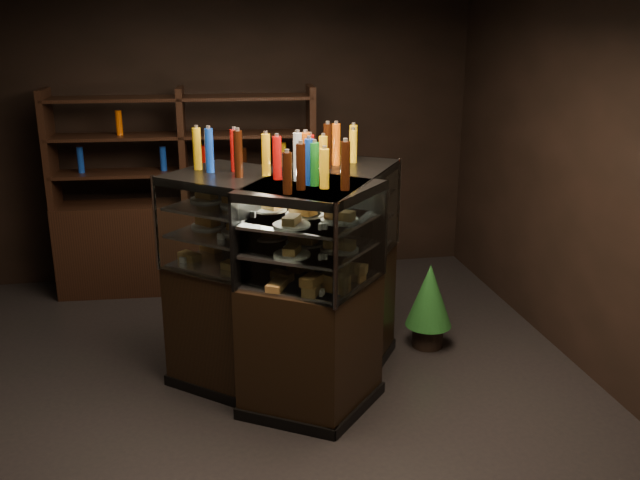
% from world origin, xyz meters
% --- Properties ---
extents(ground, '(5.00, 5.00, 0.00)m').
position_xyz_m(ground, '(0.00, 0.00, 0.00)').
color(ground, black).
rests_on(ground, ground).
extents(room_shell, '(5.02, 5.02, 3.01)m').
position_xyz_m(room_shell, '(0.00, 0.00, 1.94)').
color(room_shell, black).
rests_on(room_shell, ground).
extents(display_case, '(1.88, 1.64, 1.60)m').
position_xyz_m(display_case, '(0.29, -0.09, 0.53)').
color(display_case, black).
rests_on(display_case, ground).
extents(food_display, '(1.39, 1.22, 0.49)m').
position_xyz_m(food_display, '(0.29, -0.10, 1.24)').
color(food_display, gold).
rests_on(food_display, display_case).
extents(bottles_top, '(1.21, 1.08, 0.30)m').
position_xyz_m(bottles_top, '(0.29, -0.09, 1.73)').
color(bottles_top, black).
rests_on(bottles_top, display_case).
extents(potted_conifer, '(0.38, 0.38, 0.82)m').
position_xyz_m(potted_conifer, '(1.45, 0.35, 0.47)').
color(potted_conifer, black).
rests_on(potted_conifer, ground).
extents(back_shelving, '(2.53, 0.57, 2.00)m').
position_xyz_m(back_shelving, '(-0.47, 2.05, 0.60)').
color(back_shelving, black).
rests_on(back_shelving, ground).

